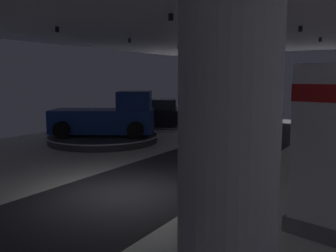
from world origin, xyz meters
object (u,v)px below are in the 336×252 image
at_px(display_platform_mid_left, 103,138).
at_px(pickup_truck_mid_left, 109,117).
at_px(column_right, 229,126).
at_px(pickup_truck_deep_left, 225,104).
at_px(display_platform_deep_left, 223,116).
at_px(display_platform_far_left, 164,125).
at_px(display_car_far_left, 164,113).
at_px(visitor_walking_near, 187,135).
at_px(visitor_walking_far, 190,131).
at_px(brand_sign_pylon, 321,149).

bearing_deg(display_platform_mid_left, pickup_truck_mid_left, 30.71).
height_order(column_right, pickup_truck_deep_left, column_right).
distance_m(display_platform_deep_left, pickup_truck_deep_left, 1.10).
xyz_separation_m(display_platform_far_left, display_platform_deep_left, (1.19, 7.30, 0.03)).
distance_m(display_car_far_left, visitor_walking_near, 9.30).
height_order(display_platform_mid_left, visitor_walking_far, visitor_walking_far).
bearing_deg(brand_sign_pylon, display_platform_deep_left, 118.58).
xyz_separation_m(display_platform_far_left, visitor_walking_far, (5.32, -6.05, 0.78)).
bearing_deg(display_platform_mid_left, visitor_walking_near, -7.00).
relative_size(display_platform_far_left, pickup_truck_mid_left, 0.91).
relative_size(brand_sign_pylon, display_platform_deep_left, 0.63).
bearing_deg(visitor_walking_near, visitor_walking_far, 114.45).
relative_size(pickup_truck_deep_left, visitor_walking_near, 3.52).
distance_m(display_car_far_left, pickup_truck_deep_left, 7.74).
bearing_deg(display_platform_far_left, display_car_far_left, -58.25).
height_order(brand_sign_pylon, display_platform_deep_left, brand_sign_pylon).
distance_m(display_platform_deep_left, visitor_walking_far, 13.99).
distance_m(display_platform_mid_left, pickup_truck_mid_left, 1.15).
relative_size(brand_sign_pylon, visitor_walking_far, 2.30).
relative_size(display_platform_deep_left, pickup_truck_deep_left, 1.03).
bearing_deg(display_platform_far_left, pickup_truck_deep_left, 80.69).
relative_size(brand_sign_pylon, display_platform_far_left, 0.71).
xyz_separation_m(brand_sign_pylon, display_platform_mid_left, (-11.77, 6.26, -1.69)).
height_order(brand_sign_pylon, visitor_walking_far, brand_sign_pylon).
bearing_deg(display_platform_far_left, brand_sign_pylon, -46.56).
relative_size(display_platform_mid_left, pickup_truck_mid_left, 1.04).
xyz_separation_m(display_platform_far_left, display_car_far_left, (0.02, -0.03, 0.86)).
distance_m(column_right, visitor_walking_far, 12.34).
distance_m(brand_sign_pylon, display_platform_mid_left, 13.44).
bearing_deg(visitor_walking_near, display_platform_far_left, 128.96).
distance_m(display_car_far_left, display_platform_mid_left, 6.61).
distance_m(display_platform_far_left, visitor_walking_far, 8.09).
xyz_separation_m(brand_sign_pylon, visitor_walking_far, (-6.84, 6.80, -1.00)).
relative_size(pickup_truck_mid_left, visitor_walking_near, 3.54).
bearing_deg(display_platform_deep_left, display_platform_mid_left, -93.30).
bearing_deg(display_car_far_left, display_platform_deep_left, 80.92).
xyz_separation_m(column_right, display_car_far_left, (-11.59, 16.47, -1.76)).
xyz_separation_m(display_platform_deep_left, pickup_truck_deep_left, (0.06, 0.32, 1.06)).
bearing_deg(column_right, display_platform_far_left, 125.14).
height_order(display_car_far_left, display_platform_deep_left, display_car_far_left).
xyz_separation_m(display_car_far_left, visitor_walking_near, (5.85, -7.23, -0.08)).
distance_m(brand_sign_pylon, visitor_walking_near, 8.47).
height_order(display_platform_mid_left, pickup_truck_mid_left, pickup_truck_mid_left).
bearing_deg(visitor_walking_far, pickup_truck_mid_left, -175.43).
distance_m(pickup_truck_deep_left, visitor_walking_near, 15.57).
bearing_deg(display_platform_far_left, visitor_walking_near, -51.04).
bearing_deg(brand_sign_pylon, column_right, -98.50).
distance_m(brand_sign_pylon, display_platform_far_left, 17.77).
bearing_deg(display_platform_far_left, pickup_truck_mid_left, -84.10).
bearing_deg(pickup_truck_mid_left, column_right, -42.64).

